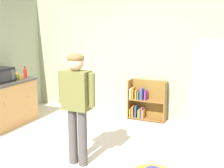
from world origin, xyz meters
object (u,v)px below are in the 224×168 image
object	(u,v)px
bookshelf	(145,102)
refrigerator	(217,98)
microwave	(0,75)
green_cup	(7,76)
ketchup_bottle	(25,73)
teal_cup	(15,77)
orange_cup	(17,75)
yellow_cup	(20,77)
standing_person	(77,98)

from	to	relation	value
bookshelf	refrigerator	bearing A→B (deg)	-36.26
microwave	green_cup	xyz separation A→B (m)	(-0.19, 0.37, -0.09)
ketchup_bottle	refrigerator	bearing A→B (deg)	-1.31
microwave	teal_cup	bearing A→B (deg)	86.97
microwave	orange_cup	xyz separation A→B (m)	(-0.05, 0.52, -0.09)
bookshelf	yellow_cup	distance (m)	2.67
refrigerator	yellow_cup	distance (m)	3.80
orange_cup	teal_cup	xyz separation A→B (m)	(0.07, -0.14, 0.00)
standing_person	orange_cup	distance (m)	2.54
ketchup_bottle	yellow_cup	world-z (taller)	ketchup_bottle
refrigerator	standing_person	distance (m)	2.14
teal_cup	green_cup	bearing A→B (deg)	-178.55
orange_cup	microwave	bearing A→B (deg)	-84.58
green_cup	teal_cup	distance (m)	0.21
refrigerator	bookshelf	bearing A→B (deg)	143.74
refrigerator	microwave	world-z (taller)	refrigerator
refrigerator	teal_cup	world-z (taller)	refrigerator
teal_cup	yellow_cup	bearing A→B (deg)	7.36
bookshelf	orange_cup	size ratio (longest dim) A/B	8.95
microwave	orange_cup	size ratio (longest dim) A/B	5.05
standing_person	microwave	xyz separation A→B (m)	(-2.17, 0.72, 0.06)
standing_person	orange_cup	size ratio (longest dim) A/B	16.97
microwave	ketchup_bottle	bearing A→B (deg)	77.29
standing_person	yellow_cup	bearing A→B (deg)	151.40
refrigerator	green_cup	distance (m)	4.12
standing_person	green_cup	xyz separation A→B (m)	(-2.35, 1.09, -0.03)
bookshelf	teal_cup	world-z (taller)	teal_cup
ketchup_bottle	orange_cup	bearing A→B (deg)	-164.88
yellow_cup	teal_cup	bearing A→B (deg)	-172.64
orange_cup	teal_cup	distance (m)	0.16
orange_cup	teal_cup	bearing A→B (deg)	-64.30
bookshelf	ketchup_bottle	xyz separation A→B (m)	(-2.34, -0.99, 0.62)
standing_person	teal_cup	xyz separation A→B (m)	(-2.15, 1.09, -0.03)
teal_cup	orange_cup	bearing A→B (deg)	115.70
ketchup_bottle	green_cup	size ratio (longest dim) A/B	2.59
ketchup_bottle	green_cup	bearing A→B (deg)	-148.17
refrigerator	standing_person	world-z (taller)	refrigerator
yellow_cup	orange_cup	bearing A→B (deg)	145.10
refrigerator	ketchup_bottle	distance (m)	3.81
bookshelf	teal_cup	distance (m)	2.78
green_cup	yellow_cup	bearing A→B (deg)	3.57
bookshelf	green_cup	size ratio (longest dim) A/B	8.95
microwave	green_cup	size ratio (longest dim) A/B	5.05
microwave	ketchup_bottle	xyz separation A→B (m)	(0.13, 0.57, -0.04)
bookshelf	yellow_cup	bearing A→B (deg)	-153.50
teal_cup	refrigerator	bearing A→B (deg)	1.52
standing_person	microwave	distance (m)	2.28
refrigerator	ketchup_bottle	world-z (taller)	refrigerator
refrigerator	bookshelf	world-z (taller)	refrigerator
bookshelf	microwave	distance (m)	2.99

